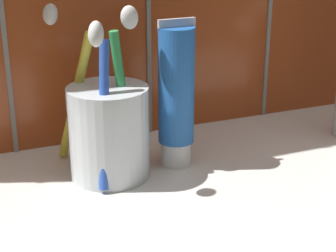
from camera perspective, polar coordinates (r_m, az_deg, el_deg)
sink_counter at (r=51.89cm, az=3.54°, el=-8.51°), size 62.33×36.64×2.00cm
toothbrush_cup at (r=54.37cm, az=-6.11°, el=-0.24°), size 8.62×12.64×16.61cm
toothpaste_tube at (r=55.73cm, az=0.84°, el=3.18°), size 3.79×3.61×15.05cm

